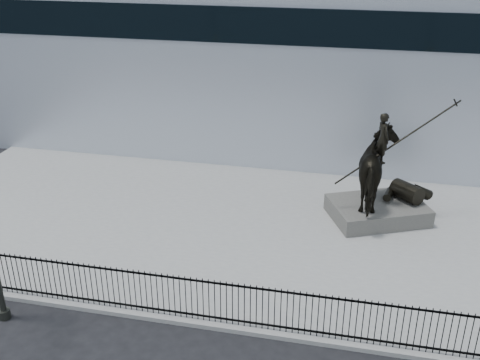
# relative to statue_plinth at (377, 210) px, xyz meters

# --- Properties ---
(ground) EXTENTS (120.00, 120.00, 0.00)m
(ground) POSITION_rel_statue_plinth_xyz_m (-4.22, -9.01, -0.49)
(ground) COLOR black
(ground) RESTS_ON ground
(plaza) EXTENTS (30.00, 12.00, 0.15)m
(plaza) POSITION_rel_statue_plinth_xyz_m (-4.22, -2.01, -0.42)
(plaza) COLOR gray
(plaza) RESTS_ON ground
(building) EXTENTS (44.00, 14.00, 9.00)m
(building) POSITION_rel_statue_plinth_xyz_m (-4.22, 10.99, 4.01)
(building) COLOR silver
(building) RESTS_ON ground
(picket_fence) EXTENTS (22.10, 0.10, 1.50)m
(picket_fence) POSITION_rel_statue_plinth_xyz_m (-4.22, -7.76, 0.41)
(picket_fence) COLOR black
(picket_fence) RESTS_ON plaza
(statue_plinth) EXTENTS (4.39, 3.82, 0.69)m
(statue_plinth) POSITION_rel_statue_plinth_xyz_m (0.00, 0.00, 0.00)
(statue_plinth) COLOR #504D49
(statue_plinth) RESTS_ON plaza
(equestrian_statue) EXTENTS (4.31, 3.67, 3.99)m
(equestrian_statue) POSITION_rel_statue_plinth_xyz_m (0.06, 0.03, 1.79)
(equestrian_statue) COLOR black
(equestrian_statue) RESTS_ON statue_plinth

